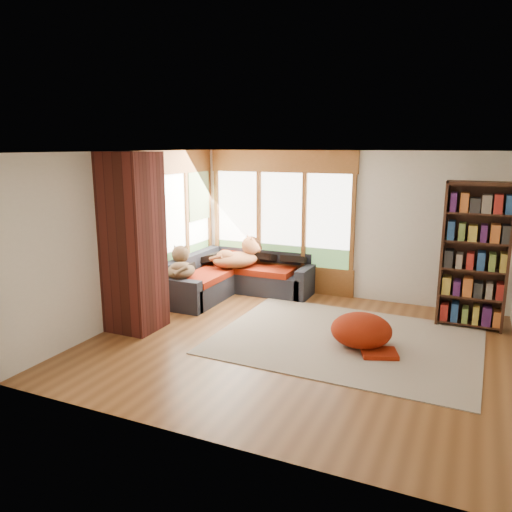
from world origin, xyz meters
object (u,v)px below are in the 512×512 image
Objects in this scene: brick_chimney at (133,243)px; pouf at (361,329)px; dog_tan at (239,252)px; area_rug at (346,340)px; bookshelf at (475,256)px; sectional_sofa at (226,279)px; dog_brindle at (180,262)px.

pouf is at bearing 11.98° from brick_chimney.
area_rug is at bearing -78.37° from dog_tan.
bookshelf is (1.55, 1.30, 1.08)m from area_rug.
pouf reaches higher than area_rug.
pouf is (0.23, -0.10, 0.23)m from area_rug.
brick_chimney is 3.35m from area_rug.
dog_tan is (0.16, 0.21, 0.48)m from sectional_sofa.
dog_brindle is (-0.00, 1.23, -0.55)m from brick_chimney.
brick_chimney is 1.18× the size of sectional_sofa.
bookshelf is 2.11m from pouf.
area_rug is 2.30m from bookshelf.
area_rug is 3.58× the size of dog_tan.
pouf is (2.77, -1.36, -0.07)m from sectional_sofa.
area_rug is 0.34m from pouf.
area_rug is 1.63× the size of bookshelf.
dog_tan is 1.19m from dog_brindle.
area_rug is (2.99, 0.79, -1.29)m from brick_chimney.
dog_tan is at bearing 177.60° from bookshelf.
brick_chimney reaches higher than area_rug.
brick_chimney is 2.39m from dog_tan.
pouf is at bearing -24.01° from area_rug.
dog_tan is (0.61, 2.25, -0.52)m from brick_chimney.
sectional_sofa is at bearing -174.57° from dog_tan.
bookshelf is 4.64m from dog_brindle.
bookshelf is at bearing -49.14° from dog_tan.
brick_chimney is at bearing -155.30° from bookshelf.
bookshelf reaches higher than dog_brindle.
bookshelf is (4.09, 0.04, 0.79)m from sectional_sofa.
bookshelf is at bearing -110.47° from dog_brindle.
pouf is 0.92× the size of dog_brindle.
bookshelf is (4.54, 2.09, -0.21)m from brick_chimney.
bookshelf is 3.95m from dog_tan.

